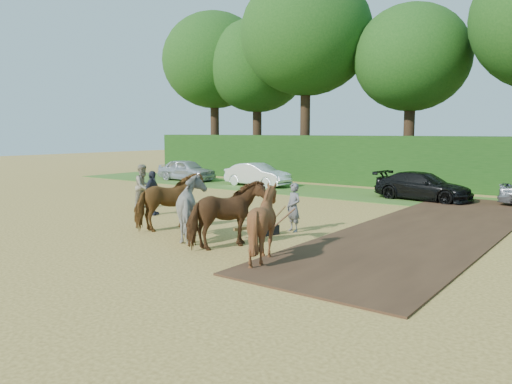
{
  "coord_description": "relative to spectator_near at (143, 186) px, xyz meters",
  "views": [
    {
      "loc": [
        6.64,
        -9.75,
        3.26
      ],
      "look_at": [
        -2.5,
        2.47,
        1.4
      ],
      "focal_mm": 35.0,
      "sensor_mm": 36.0,
      "label": 1
    }
  ],
  "objects": [
    {
      "name": "hedgerow",
      "position": [
        9.82,
        14.25,
        0.56
      ],
      "size": [
        46.0,
        1.6,
        3.0
      ],
      "primitive_type": "cube",
      "color": "#14380F",
      "rests_on": "ground"
    },
    {
      "name": "treeline",
      "position": [
        8.13,
        17.44,
        8.03
      ],
      "size": [
        48.7,
        10.6,
        14.21
      ],
      "color": "#382616",
      "rests_on": "ground"
    },
    {
      "name": "ground",
      "position": [
        9.82,
        -4.25,
        -0.94
      ],
      "size": [
        120.0,
        120.0,
        0.0
      ],
      "primitive_type": "plane",
      "color": "gold",
      "rests_on": "ground"
    },
    {
      "name": "plough_team",
      "position": [
        6.85,
        -3.26,
        0.01
      ],
      "size": [
        6.64,
        4.87,
        1.91
      ],
      "color": "brown",
      "rests_on": "ground"
    },
    {
      "name": "spectator_near",
      "position": [
        0.0,
        0.0,
        0.0
      ],
      "size": [
        0.74,
        0.94,
        1.87
      ],
      "primitive_type": "imported",
      "rotation": [
        0.0,
        0.0,
        1.61
      ],
      "color": "tan",
      "rests_on": "ground"
    },
    {
      "name": "spectator_far",
      "position": [
        1.64,
        -0.97,
        -0.07
      ],
      "size": [
        0.73,
        1.1,
        1.74
      ],
      "primitive_type": "imported",
      "rotation": [
        0.0,
        0.0,
        1.9
      ],
      "color": "#262833",
      "rests_on": "ground"
    },
    {
      "name": "parked_cars",
      "position": [
        10.42,
        9.61,
        -0.23
      ],
      "size": [
        36.41,
        3.16,
        1.46
      ],
      "color": "silver",
      "rests_on": "ground"
    },
    {
      "name": "earth_strip",
      "position": [
        11.32,
        2.75,
        -0.91
      ],
      "size": [
        4.5,
        17.0,
        0.05
      ],
      "primitive_type": "cube",
      "color": "#472D1C",
      "rests_on": "ground"
    },
    {
      "name": "grass_verge",
      "position": [
        9.82,
        9.75,
        -0.92
      ],
      "size": [
        50.0,
        5.0,
        0.03
      ],
      "primitive_type": "cube",
      "color": "#38601E",
      "rests_on": "ground"
    }
  ]
}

